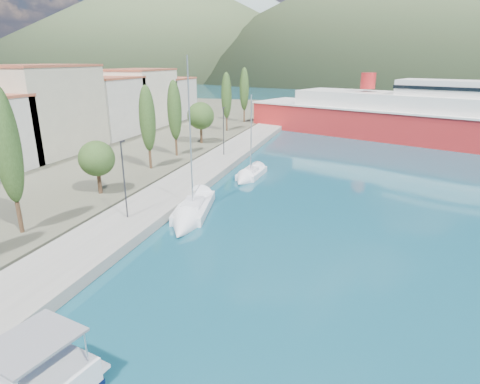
% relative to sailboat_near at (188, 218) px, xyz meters
% --- Properties ---
extents(ground, '(1400.00, 1400.00, 0.00)m').
position_rel_sailboat_near_xyz_m(ground, '(4.88, 104.51, -0.33)').
color(ground, '#144B5C').
extents(quay, '(5.00, 88.00, 0.80)m').
position_rel_sailboat_near_xyz_m(quay, '(-4.12, 10.51, 0.07)').
color(quay, gray).
rests_on(quay, ground).
extents(town_buildings, '(9.20, 69.20, 11.30)m').
position_rel_sailboat_near_xyz_m(town_buildings, '(-27.12, 21.41, 5.24)').
color(town_buildings, beige).
rests_on(town_buildings, land_strip).
extents(tree_row, '(3.96, 63.78, 10.48)m').
position_rel_sailboat_near_xyz_m(tree_row, '(-9.99, 17.20, 5.55)').
color(tree_row, '#47301E').
rests_on(tree_row, land_strip).
extents(lamp_posts, '(0.15, 45.20, 6.06)m').
position_rel_sailboat_near_xyz_m(lamp_posts, '(-4.12, -1.95, 3.75)').
color(lamp_posts, '#2D2D33').
rests_on(lamp_posts, quay).
extents(sailboat_near, '(4.42, 9.99, 13.92)m').
position_rel_sailboat_near_xyz_m(sailboat_near, '(0.00, 0.00, 0.00)').
color(sailboat_near, silver).
rests_on(sailboat_near, ground).
extents(sailboat_mid, '(2.58, 6.86, 9.91)m').
position_rel_sailboat_near_xyz_m(sailboat_mid, '(1.22, 12.88, -0.05)').
color(sailboat_mid, silver).
rests_on(sailboat_mid, ground).
extents(ferry, '(56.08, 31.04, 11.04)m').
position_rel_sailboat_near_xyz_m(ferry, '(20.35, 43.57, 3.03)').
color(ferry, '#B41F20').
rests_on(ferry, ground).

